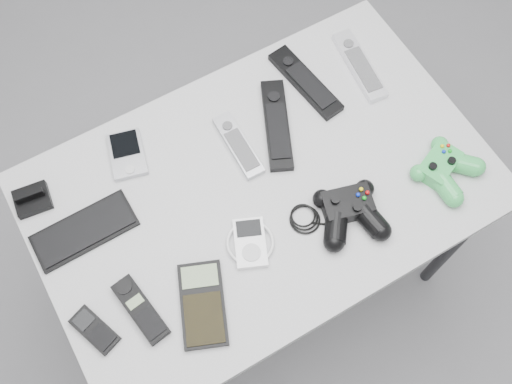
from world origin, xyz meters
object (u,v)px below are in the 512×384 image
desk (261,197)px  remote_silver_a (238,145)px  cordless_handset (140,309)px  controller_green (445,168)px  remote_black_a (277,124)px  controller_black (350,211)px  mobile_phone (95,330)px  mp3_player (250,243)px  pda (127,154)px  remote_black_b (305,82)px  calculator (203,304)px  remote_silver_b (359,65)px  pda_keyboard (84,230)px

desk → remote_silver_a: size_ratio=5.75×
cordless_handset → controller_green: controller_green is taller
remote_black_a → controller_black: (0.02, -0.27, 0.01)m
desk → controller_green: controller_green is taller
mobile_phone → mp3_player: bearing=-19.4°
remote_black_a → controller_black: controller_black is taller
mp3_player → pda: bearing=136.4°
controller_black → remote_black_b: bearing=89.6°
cordless_handset → controller_black: 0.49m
controller_green → remote_silver_a: bearing=120.1°
remote_silver_a → calculator: size_ratio=0.99×
remote_silver_a → remote_black_b: remote_black_b is taller
remote_silver_b → calculator: bearing=-144.1°
pda_keyboard → remote_black_a: remote_black_a is taller
remote_silver_a → mobile_phone: bearing=-152.7°
remote_black_b → cordless_handset: cordless_handset is taller
controller_black → controller_green: 0.25m
remote_silver_a → mp3_player: 0.24m
pda → mobile_phone: bearing=-109.5°
calculator → remote_silver_a: bearing=71.8°
remote_black_b → controller_green: size_ratio=1.52×
pda_keyboard → controller_green: bearing=-20.5°
remote_silver_b → pda_keyboard: bearing=-168.0°
remote_black_a → cordless_handset: bearing=-128.3°
desk → remote_black_b: bearing=38.7°
mp3_player → remote_silver_a: bearing=90.4°
pda_keyboard → cordless_handset: bearing=-82.6°
cordless_handset → calculator: (0.12, -0.05, -0.00)m
mobile_phone → calculator: 0.23m
desk → mp3_player: 0.16m
desk → remote_black_b: (0.23, 0.19, 0.07)m
remote_black_b → remote_silver_b: 0.15m
desk → cordless_handset: size_ratio=6.78×
mp3_player → controller_black: bearing=11.1°
remote_silver_a → remote_black_b: size_ratio=0.78×
mobile_phone → mp3_player: size_ratio=0.95×
remote_silver_a → controller_green: 0.48m
pda → controller_black: bearing=-31.5°
remote_black_b → calculator: 0.60m
pda_keyboard → remote_silver_a: size_ratio=1.26×
pda → remote_silver_a: (0.24, -0.11, 0.00)m
pda_keyboard → remote_black_a: (0.50, 0.02, 0.01)m
remote_silver_b → calculator: remote_silver_b is taller
pda_keyboard → mp3_player: 0.37m
remote_silver_a → mobile_phone: size_ratio=1.69×
remote_silver_a → remote_black_b: bearing=18.4°
desk → mp3_player: bearing=-130.5°
remote_silver_a → calculator: bearing=-129.3°
cordless_handset → mp3_player: cordless_handset is taller
remote_black_b → mobile_phone: bearing=-164.1°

